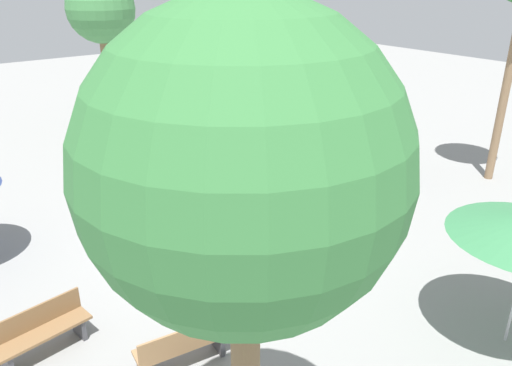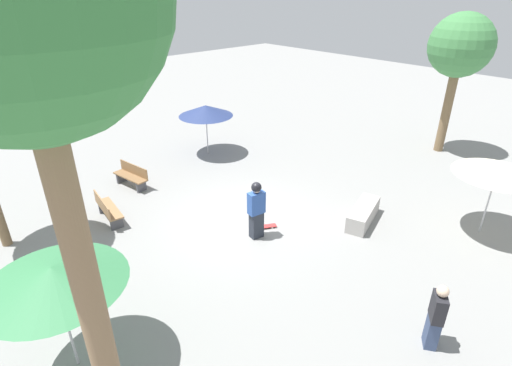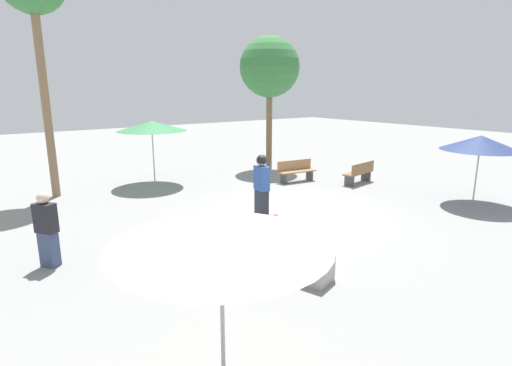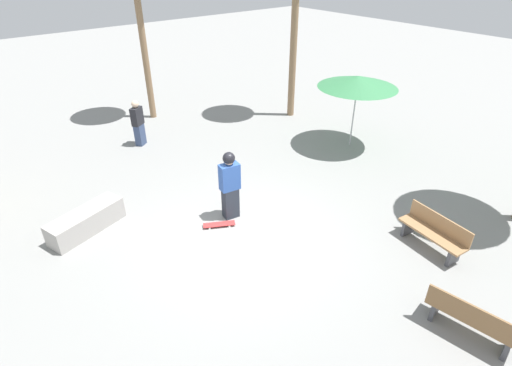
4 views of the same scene
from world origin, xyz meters
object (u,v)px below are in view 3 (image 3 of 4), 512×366
object	(u,v)px
skater_main	(262,184)
shade_umbrella_navy	(480,143)
palm_tree_right	(270,68)
shade_umbrella_cream	(221,230)
skateboard	(277,219)
shade_umbrella_green	(152,126)
bench_near	(359,173)
bench_far	(296,171)
concrete_ledge	(286,260)
bystander_watching	(47,230)

from	to	relation	value
skater_main	shade_umbrella_navy	world-z (taller)	shade_umbrella_navy
palm_tree_right	skater_main	bearing A→B (deg)	-129.72
shade_umbrella_cream	skateboard	bearing A→B (deg)	45.45
shade_umbrella_green	shade_umbrella_cream	world-z (taller)	shade_umbrella_green
skater_main	shade_umbrella_cream	world-z (taller)	shade_umbrella_cream
skateboard	palm_tree_right	bearing A→B (deg)	172.46
bench_near	bench_far	world-z (taller)	same
concrete_ledge	bystander_watching	world-z (taller)	bystander_watching
shade_umbrella_green	bystander_watching	world-z (taller)	shade_umbrella_green
skater_main	bystander_watching	xyz separation A→B (m)	(-5.55, 0.07, -0.19)
skateboard	bystander_watching	distance (m)	5.79
bench_far	shade_umbrella_green	size ratio (longest dim) A/B	0.63
shade_umbrella_cream	bench_near	bearing A→B (deg)	32.17
concrete_ledge	bystander_watching	distance (m)	5.00
bench_near	bystander_watching	xyz separation A→B (m)	(-11.27, -1.09, 0.38)
bench_near	bench_far	distance (m)	2.49
skateboard	shade_umbrella_navy	xyz separation A→B (m)	(6.24, -2.45, 1.94)
bench_far	bystander_watching	world-z (taller)	bystander_watching
concrete_ledge	shade_umbrella_navy	xyz separation A→B (m)	(8.14, 0.19, 1.72)
bench_far	shade_umbrella_cream	xyz separation A→B (m)	(-8.54, -8.23, 1.75)
skater_main	shade_umbrella_navy	bearing A→B (deg)	74.20
palm_tree_right	bench_far	bearing A→B (deg)	-106.05
bench_near	shade_umbrella_cream	distance (m)	12.30
bench_near	palm_tree_right	bearing A→B (deg)	92.82
palm_tree_right	bystander_watching	world-z (taller)	palm_tree_right
bench_far	shade_umbrella_cream	bearing A→B (deg)	51.50
shade_umbrella_green	bench_near	bearing A→B (deg)	-35.24
shade_umbrella_cream	bystander_watching	world-z (taller)	shade_umbrella_cream
shade_umbrella_green	skateboard	bearing A→B (deg)	-80.73
shade_umbrella_green	shade_umbrella_cream	xyz separation A→B (m)	(-3.72, -11.13, -0.10)
shade_umbrella_green	bench_far	bearing A→B (deg)	-31.00
bench_near	shade_umbrella_cream	bearing A→B (deg)	-156.73
palm_tree_right	shade_umbrella_navy	bearing A→B (deg)	-79.30
shade_umbrella_green	bystander_watching	bearing A→B (deg)	-129.24
shade_umbrella_green	shade_umbrella_navy	bearing A→B (deg)	-50.28
skateboard	concrete_ledge	xyz separation A→B (m)	(-1.90, -2.64, 0.22)
palm_tree_right	bench_near	bearing A→B (deg)	-78.28
skater_main	palm_tree_right	distance (m)	8.27
shade_umbrella_navy	shade_umbrella_green	bearing A→B (deg)	129.72
skateboard	concrete_ledge	size ratio (longest dim) A/B	0.40
skateboard	shade_umbrella_cream	bearing A→B (deg)	-15.65
skater_main	skateboard	bearing A→B (deg)	27.92
skateboard	shade_umbrella_green	size ratio (longest dim) A/B	0.30
bench_far	shade_umbrella_cream	distance (m)	11.99
bench_far	palm_tree_right	world-z (taller)	palm_tree_right
concrete_ledge	bench_far	xyz separation A→B (m)	(5.69, 6.04, 0.14)
skater_main	shade_umbrella_navy	size ratio (longest dim) A/B	0.78
bench_near	shade_umbrella_green	world-z (taller)	shade_umbrella_green
skater_main	palm_tree_right	bearing A→B (deg)	149.11
skater_main	bench_far	distance (m)	4.95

